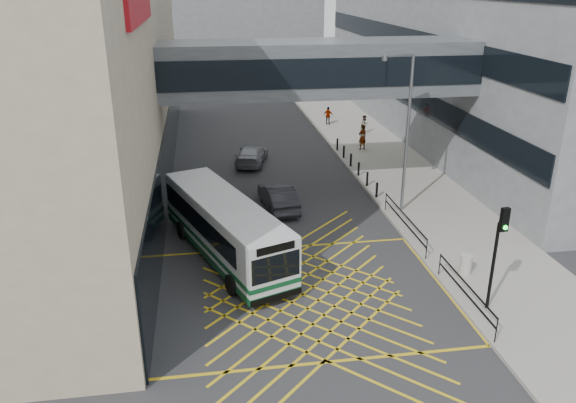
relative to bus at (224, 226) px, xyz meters
name	(u,v)px	position (x,y,z in m)	size (l,w,h in m)	color
ground	(303,294)	(3.00, -4.04, -1.53)	(120.00, 120.00, 0.00)	#333335
building_right	(544,9)	(26.98, 19.96, 8.47)	(24.09, 44.00, 20.00)	gray
building_far	(209,5)	(1.00, 55.96, 7.47)	(28.00, 16.00, 18.00)	gray
skybridge	(318,68)	(6.00, 7.96, 5.97)	(20.00, 4.10, 3.00)	#4D5358
pavement	(393,170)	(12.00, 10.96, -1.45)	(6.00, 54.00, 0.16)	gray
box_junction	(303,294)	(3.00, -4.04, -1.52)	(12.00, 9.00, 0.01)	gold
bus	(224,226)	(0.00, 0.00, 0.00)	(5.71, 10.32, 2.85)	silver
car_white	(238,218)	(0.79, 2.83, -0.82)	(1.82, 4.45, 1.42)	white
car_dark	(278,197)	(3.28, 5.43, -0.80)	(1.81, 4.62, 1.45)	black
car_silver	(252,154)	(2.57, 14.12, -0.82)	(1.92, 4.55, 1.42)	gray
traffic_light	(498,244)	(9.97, -6.50, 1.46)	(0.33, 0.51, 4.34)	black
street_lamp	(405,125)	(9.86, 3.82, 3.51)	(1.93, 0.70, 8.55)	slate
litter_bin	(466,264)	(10.32, -3.62, -0.92)	(0.52, 0.52, 0.89)	#ADA89E
kerb_railings	(429,247)	(9.15, -2.26, -0.65)	(0.05, 12.54, 1.00)	black
bollards	(355,164)	(9.25, 10.96, -0.92)	(0.14, 10.14, 0.90)	black
pedestrian_a	(362,137)	(11.15, 15.85, -0.42)	(0.75, 0.54, 1.90)	gray
pedestrian_b	(365,125)	(12.61, 20.33, -0.59)	(0.76, 0.44, 1.56)	gray
pedestrian_c	(328,116)	(10.33, 24.01, -0.58)	(0.92, 0.44, 1.56)	gray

